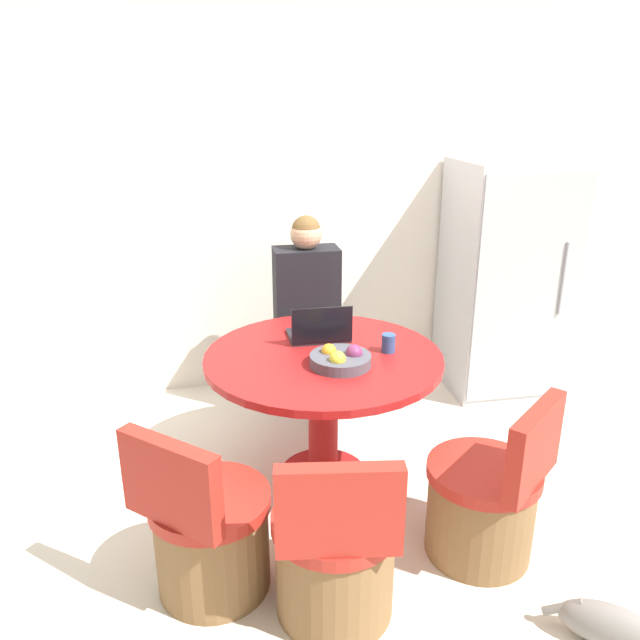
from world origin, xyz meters
TOP-DOWN VIEW (x-y plane):
  - ground_plane at (0.00, 0.00)m, footprint 12.00×12.00m
  - wall_back at (0.00, 1.46)m, footprint 7.00×0.06m
  - refrigerator at (1.46, 1.09)m, footprint 0.75×0.67m
  - dining_table at (0.00, 0.14)m, footprint 1.22×1.22m
  - chair_near_camera at (-0.13, -0.78)m, footprint 0.51×0.52m
  - chair_near_right_corner at (0.60, -0.57)m, footprint 0.58×0.58m
  - chair_near_left_corner at (-0.62, -0.55)m, footprint 0.58×0.58m
  - person_seated at (0.05, 0.97)m, footprint 0.40×0.37m
  - laptop at (0.02, 0.34)m, footprint 0.32×0.24m
  - fruit_bowl at (0.06, -0.01)m, footprint 0.30×0.30m
  - coffee_cup at (0.33, 0.11)m, footprint 0.07×0.07m
  - cat at (0.89, -1.15)m, footprint 0.43×0.34m

SIDE VIEW (x-z plane):
  - ground_plane at x=0.00m, z-range 0.00..0.00m
  - cat at x=0.89m, z-range 0.00..0.18m
  - chair_near_camera at x=-0.13m, z-range -0.14..0.67m
  - chair_near_right_corner at x=0.60m, z-range -0.14..0.67m
  - chair_near_left_corner at x=-0.62m, z-range -0.14..0.67m
  - dining_table at x=0.00m, z-range 0.20..0.95m
  - person_seated at x=0.05m, z-range 0.05..1.37m
  - fruit_bowl at x=0.06m, z-range 0.73..0.83m
  - laptop at x=0.02m, z-range 0.68..0.89m
  - coffee_cup at x=0.33m, z-range 0.75..0.84m
  - refrigerator at x=1.46m, z-range 0.00..1.59m
  - wall_back at x=0.00m, z-range 0.00..2.60m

